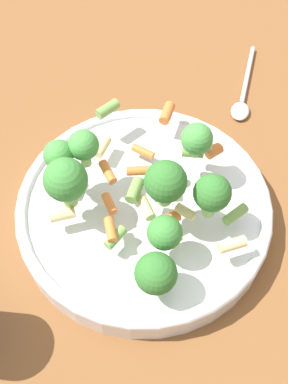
{
  "coord_description": "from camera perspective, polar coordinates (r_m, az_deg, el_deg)",
  "views": [
    {
      "loc": [
        0.13,
        -0.25,
        0.47
      ],
      "look_at": [
        0.0,
        0.0,
        0.05
      ],
      "focal_mm": 42.0,
      "sensor_mm": 36.0,
      "label": 1
    }
  ],
  "objects": [
    {
      "name": "pasta_salad",
      "position": [
        0.46,
        -0.64,
        0.25
      ],
      "size": [
        0.23,
        0.24,
        0.09
      ],
      "color": "#8CB766",
      "rests_on": "bowl"
    },
    {
      "name": "spoon",
      "position": [
        0.69,
        12.48,
        11.84
      ],
      "size": [
        0.05,
        0.16,
        0.01
      ],
      "rotation": [
        0.0,
        0.0,
        11.22
      ],
      "color": "silver",
      "rests_on": "ground_plane"
    },
    {
      "name": "bowl",
      "position": [
        0.53,
        0.0,
        -2.02
      ],
      "size": [
        0.3,
        0.3,
        0.04
      ],
      "color": "silver",
      "rests_on": "ground_plane"
    },
    {
      "name": "ground_plane",
      "position": [
        0.55,
        0.0,
        -3.14
      ],
      "size": [
        3.0,
        3.0,
        0.0
      ],
      "primitive_type": "plane",
      "color": "brown"
    }
  ]
}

